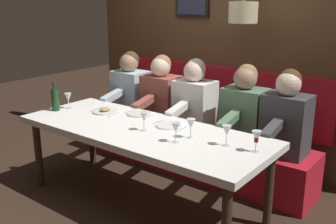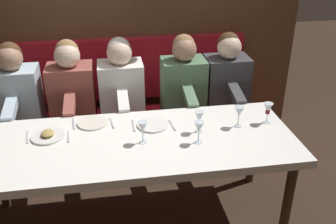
# 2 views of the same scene
# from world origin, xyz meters

# --- Properties ---
(ground_plane) EXTENTS (12.00, 12.00, 0.00)m
(ground_plane) POSITION_xyz_m (0.00, 0.00, 0.00)
(ground_plane) COLOR #332319
(dining_table) EXTENTS (0.90, 2.33, 0.74)m
(dining_table) POSITION_xyz_m (0.00, 0.00, 0.67)
(dining_table) COLOR white
(dining_table) RESTS_ON ground_plane
(banquette_bench) EXTENTS (0.52, 2.53, 0.45)m
(banquette_bench) POSITION_xyz_m (0.89, 0.00, 0.23)
(banquette_bench) COLOR red
(banquette_bench) RESTS_ON ground_plane
(back_wall_panel) EXTENTS (0.59, 3.73, 2.90)m
(back_wall_panel) POSITION_xyz_m (1.46, -0.00, 1.37)
(back_wall_panel) COLOR brown
(back_wall_panel) RESTS_ON ground_plane
(diner_nearest) EXTENTS (0.60, 0.40, 0.79)m
(diner_nearest) POSITION_xyz_m (0.88, -0.96, 0.82)
(diner_nearest) COLOR #3D3D42
(diner_nearest) RESTS_ON banquette_bench
(diner_near) EXTENTS (0.60, 0.40, 0.79)m
(diner_near) POSITION_xyz_m (0.88, -0.54, 0.82)
(diner_near) COLOR #567A5B
(diner_near) RESTS_ON banquette_bench
(diner_middle) EXTENTS (0.60, 0.40, 0.79)m
(diner_middle) POSITION_xyz_m (0.88, 0.04, 0.82)
(diner_middle) COLOR white
(diner_middle) RESTS_ON banquette_bench
(diner_far) EXTENTS (0.60, 0.40, 0.79)m
(diner_far) POSITION_xyz_m (0.88, 0.48, 0.82)
(diner_far) COLOR #934C42
(diner_far) RESTS_ON banquette_bench
(diner_farthest) EXTENTS (0.60, 0.40, 0.79)m
(diner_farthest) POSITION_xyz_m (0.88, 0.95, 0.82)
(diner_farthest) COLOR silver
(diner_farthest) RESTS_ON banquette_bench
(place_setting_0) EXTENTS (0.24, 0.33, 0.01)m
(place_setting_0) POSITION_xyz_m (0.30, 0.29, 0.75)
(place_setting_0) COLOR silver
(place_setting_0) RESTS_ON dining_table
(place_setting_1) EXTENTS (0.24, 0.33, 0.05)m
(place_setting_1) POSITION_xyz_m (0.14, 0.60, 0.75)
(place_setting_1) COLOR silver
(place_setting_1) RESTS_ON dining_table
(place_setting_2) EXTENTS (0.24, 0.32, 0.01)m
(place_setting_2) POSITION_xyz_m (0.19, -0.17, 0.75)
(place_setting_2) COLOR white
(place_setting_2) RESTS_ON dining_table
(wine_glass_0) EXTENTS (0.07, 0.07, 0.16)m
(wine_glass_0) POSITION_xyz_m (-0.10, -0.45, 0.86)
(wine_glass_0) COLOR silver
(wine_glass_0) RESTS_ON dining_table
(wine_glass_1) EXTENTS (0.07, 0.07, 0.16)m
(wine_glass_1) POSITION_xyz_m (0.08, -0.80, 0.86)
(wine_glass_1) COLOR silver
(wine_glass_1) RESTS_ON dining_table
(wine_glass_3) EXTENTS (0.07, 0.07, 0.16)m
(wine_glass_3) POSITION_xyz_m (0.10, -1.04, 0.86)
(wine_glass_3) COLOR silver
(wine_glass_3) RESTS_ON dining_table
(wine_glass_4) EXTENTS (0.07, 0.07, 0.16)m
(wine_glass_4) POSITION_xyz_m (0.05, -0.49, 0.86)
(wine_glass_4) COLOR silver
(wine_glass_4) RESTS_ON dining_table
(wine_glass_5) EXTENTS (0.07, 0.07, 0.16)m
(wine_glass_5) POSITION_xyz_m (-0.04, -0.07, 0.86)
(wine_glass_5) COLOR silver
(wine_glass_5) RESTS_ON dining_table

